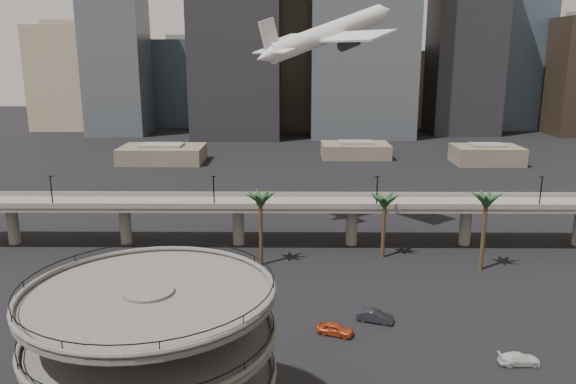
{
  "coord_description": "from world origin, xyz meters",
  "views": [
    {
      "loc": [
        -0.55,
        -49.04,
        36.21
      ],
      "look_at": [
        -1.16,
        28.0,
        17.17
      ],
      "focal_mm": 35.0,
      "sensor_mm": 36.0,
      "label": 1
    }
  ],
  "objects_px": {
    "overpass": "(295,208)",
    "car_a": "(335,329)",
    "airborne_jet": "(329,34)",
    "car_c": "(519,359)",
    "car_b": "(375,316)",
    "parking_ramp": "(153,357)"
  },
  "relations": [
    {
      "from": "parking_ramp",
      "to": "car_a",
      "type": "height_order",
      "value": "parking_ramp"
    },
    {
      "from": "overpass",
      "to": "car_a",
      "type": "bearing_deg",
      "value": -81.91
    },
    {
      "from": "airborne_jet",
      "to": "car_c",
      "type": "height_order",
      "value": "airborne_jet"
    },
    {
      "from": "overpass",
      "to": "car_b",
      "type": "bearing_deg",
      "value": -71.42
    },
    {
      "from": "parking_ramp",
      "to": "car_c",
      "type": "relative_size",
      "value": 4.54
    },
    {
      "from": "overpass",
      "to": "car_a",
      "type": "distance_m",
      "value": 37.32
    },
    {
      "from": "parking_ramp",
      "to": "airborne_jet",
      "type": "bearing_deg",
      "value": 75.2
    },
    {
      "from": "airborne_jet",
      "to": "parking_ramp",
      "type": "bearing_deg",
      "value": -142.32
    },
    {
      "from": "airborne_jet",
      "to": "car_c",
      "type": "distance_m",
      "value": 74.31
    },
    {
      "from": "parking_ramp",
      "to": "car_b",
      "type": "distance_m",
      "value": 36.75
    },
    {
      "from": "car_b",
      "to": "airborne_jet",
      "type": "bearing_deg",
      "value": 23.9
    },
    {
      "from": "airborne_jet",
      "to": "car_b",
      "type": "bearing_deg",
      "value": -122.73
    },
    {
      "from": "airborne_jet",
      "to": "car_a",
      "type": "height_order",
      "value": "airborne_jet"
    },
    {
      "from": "car_a",
      "to": "car_b",
      "type": "bearing_deg",
      "value": -36.41
    },
    {
      "from": "airborne_jet",
      "to": "car_c",
      "type": "bearing_deg",
      "value": -109.19
    },
    {
      "from": "overpass",
      "to": "car_a",
      "type": "xyz_separation_m",
      "value": [
        5.17,
        -36.38,
        -6.52
      ]
    },
    {
      "from": "car_a",
      "to": "car_c",
      "type": "relative_size",
      "value": 0.98
    },
    {
      "from": "airborne_jet",
      "to": "car_b",
      "type": "relative_size",
      "value": 6.33
    },
    {
      "from": "parking_ramp",
      "to": "car_a",
      "type": "bearing_deg",
      "value": 51.23
    },
    {
      "from": "car_a",
      "to": "parking_ramp",
      "type": "bearing_deg",
      "value": 161.98
    },
    {
      "from": "airborne_jet",
      "to": "car_a",
      "type": "bearing_deg",
      "value": -129.38
    },
    {
      "from": "car_c",
      "to": "car_b",
      "type": "bearing_deg",
      "value": 53.27
    }
  ]
}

